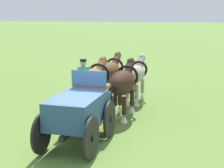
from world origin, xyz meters
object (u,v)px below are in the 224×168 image
Objects in this scene: show_wagon at (79,110)px; draft_horse_rear_near at (93,81)px; draft_horse_lead_off at (136,75)px; draft_horse_rear_off at (123,83)px; draft_horse_lead_near at (110,73)px.

show_wagon reaches higher than draft_horse_rear_near.
show_wagon reaches higher than draft_horse_lead_off.
draft_horse_rear_off is at bearing -14.85° from show_wagon.
draft_horse_lead_off is (5.98, -1.07, 0.15)m from show_wagon.
draft_horse_rear_near is 0.97× the size of draft_horse_lead_off.
draft_horse_lead_off is (-0.07, -1.30, -0.06)m from draft_horse_lead_near.
draft_horse_rear_near is 2.61m from draft_horse_lead_near.
draft_horse_rear_near is 0.97× the size of draft_horse_lead_near.
draft_horse_lead_off is at bearing -93.03° from draft_horse_lead_near.
draft_horse_lead_off is at bearing -10.17° from show_wagon.
draft_horse_rear_near is at bearing 86.02° from draft_horse_rear_off.
draft_horse_lead_near is at bearing 22.55° from draft_horse_rear_off.
draft_horse_rear_near reaches higher than draft_horse_lead_off.
draft_horse_lead_off is (2.53, -1.48, -0.14)m from draft_horse_rear_near.
draft_horse_rear_near is at bearing 6.71° from show_wagon.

